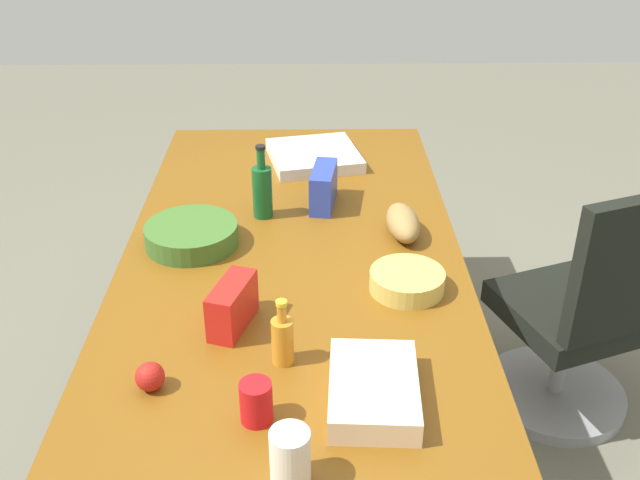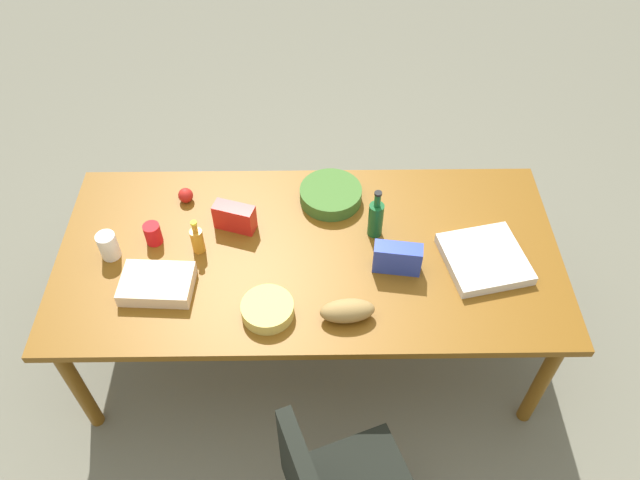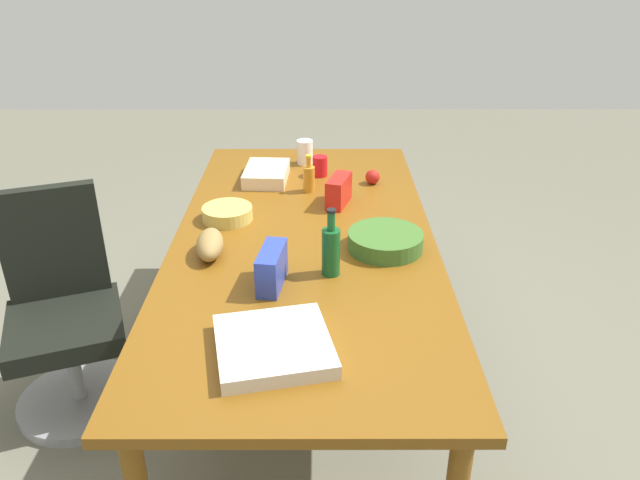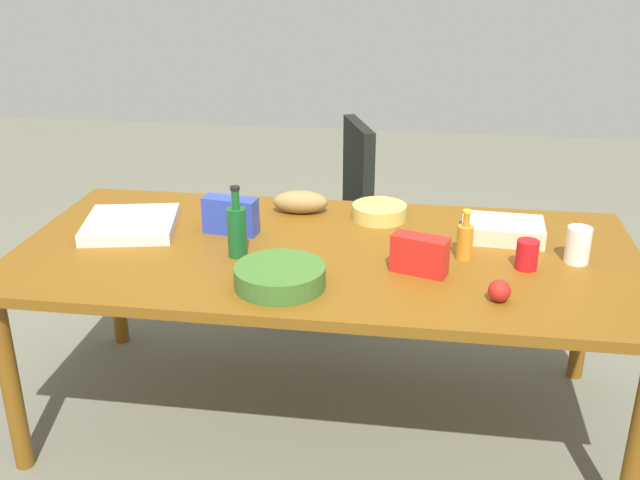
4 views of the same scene
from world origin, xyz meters
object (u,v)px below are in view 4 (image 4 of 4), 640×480
at_px(salad_bowl, 280,276).
at_px(bread_loaf, 300,202).
at_px(office_chair, 328,237).
at_px(sheet_cake, 502,230).
at_px(chip_bowl, 379,212).
at_px(chip_bag_blue, 231,216).
at_px(dressing_bottle, 465,240).
at_px(pizza_box, 131,224).
at_px(chip_bag_red, 420,255).
at_px(mayo_jar, 578,245).
at_px(wine_bottle, 237,230).
at_px(red_solo_cup, 527,255).
at_px(apple_red, 500,291).
at_px(conference_table, 326,264).

bearing_deg(salad_bowl, bread_loaf, 94.25).
xyz_separation_m(office_chair, sheet_cake, (0.82, -0.85, 0.43)).
xyz_separation_m(chip_bowl, chip_bag_blue, (-0.59, -0.25, 0.04)).
height_order(sheet_cake, dressing_bottle, dressing_bottle).
height_order(office_chair, pizza_box, office_chair).
bearing_deg(chip_bag_red, dressing_bottle, 41.96).
relative_size(sheet_cake, pizza_box, 0.89).
bearing_deg(mayo_jar, salad_bowl, -161.09).
bearing_deg(wine_bottle, chip_bowl, 43.16).
distance_m(salad_bowl, pizza_box, 0.83).
bearing_deg(chip_bag_blue, chip_bowl, 22.81).
height_order(salad_bowl, bread_loaf, bread_loaf).
height_order(wine_bottle, pizza_box, wine_bottle).
relative_size(dressing_bottle, red_solo_cup, 1.77).
bearing_deg(chip_bag_blue, red_solo_cup, -9.01).
bearing_deg(sheet_cake, salad_bowl, -144.85).
bearing_deg(red_solo_cup, mayo_jar, 24.15).
xyz_separation_m(wine_bottle, mayo_jar, (1.26, 0.13, -0.04)).
bearing_deg(mayo_jar, apple_red, -130.35).
xyz_separation_m(chip_bowl, bread_loaf, (-0.35, 0.02, 0.02)).
bearing_deg(salad_bowl, mayo_jar, 18.91).
height_order(conference_table, pizza_box, pizza_box).
height_order(conference_table, chip_bag_blue, chip_bag_blue).
height_order(office_chair, bread_loaf, office_chair).
height_order(chip_bag_blue, apple_red, chip_bag_blue).
relative_size(wine_bottle, chip_bag_blue, 1.26).
bearing_deg(chip_bag_red, red_solo_cup, 13.21).
bearing_deg(conference_table, dressing_bottle, -1.57).
height_order(wine_bottle, red_solo_cup, wine_bottle).
bearing_deg(bread_loaf, pizza_box, -155.13).
xyz_separation_m(sheet_cake, apple_red, (-0.05, -0.56, 0.00)).
height_order(chip_bag_blue, pizza_box, chip_bag_blue).
relative_size(dressing_bottle, pizza_box, 0.54).
height_order(dressing_bottle, chip_bowl, dressing_bottle).
height_order(dressing_bottle, mayo_jar, dressing_bottle).
distance_m(wine_bottle, apple_red, 0.98).
distance_m(red_solo_cup, apple_red, 0.30).
xyz_separation_m(chip_bag_red, chip_bowl, (-0.18, 0.52, -0.04)).
xyz_separation_m(wine_bottle, red_solo_cup, (1.07, 0.04, -0.05)).
xyz_separation_m(chip_bag_red, bread_loaf, (-0.53, 0.55, -0.02)).
distance_m(pizza_box, bread_loaf, 0.72).
bearing_deg(wine_bottle, red_solo_cup, 2.20).
distance_m(conference_table, salad_bowl, 0.38).
xyz_separation_m(sheet_cake, pizza_box, (-1.51, -0.14, -0.01)).
height_order(chip_bag_blue, bread_loaf, chip_bag_blue).
bearing_deg(mayo_jar, chip_bag_red, -163.01).
bearing_deg(bread_loaf, sheet_cake, -11.17).
distance_m(chip_bowl, apple_red, 0.84).
bearing_deg(chip_bag_red, office_chair, 112.10).
xyz_separation_m(sheet_cake, mayo_jar, (0.25, -0.20, 0.03)).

